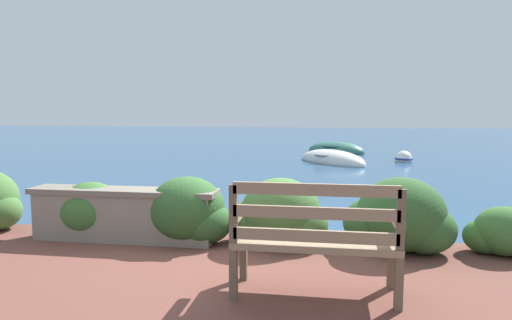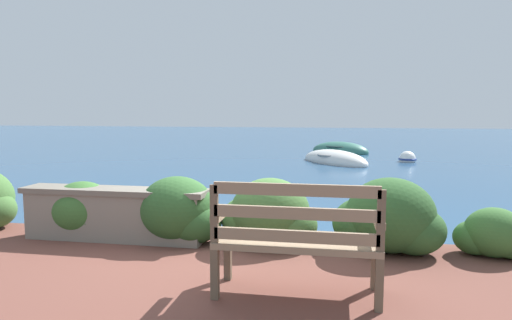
{
  "view_description": "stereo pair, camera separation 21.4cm",
  "coord_description": "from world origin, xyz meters",
  "px_view_note": "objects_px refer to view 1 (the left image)",
  "views": [
    {
      "loc": [
        1.05,
        -5.2,
        1.68
      ],
      "look_at": [
        -0.62,
        5.2,
        0.53
      ],
      "focal_mm": 32.0,
      "sensor_mm": 36.0,
      "label": 1
    },
    {
      "loc": [
        1.26,
        -5.16,
        1.68
      ],
      "look_at": [
        -0.62,
        5.2,
        0.53
      ],
      "focal_mm": 32.0,
      "sensor_mm": 36.0,
      "label": 2
    }
  ],
  "objects_px": {
    "park_bench": "(315,237)",
    "rowboat_nearest": "(332,161)",
    "mooring_buoy": "(404,159)",
    "rowboat_mid": "(336,151)"
  },
  "relations": [
    {
      "from": "rowboat_mid",
      "to": "park_bench",
      "type": "bearing_deg",
      "value": -61.15
    },
    {
      "from": "rowboat_mid",
      "to": "mooring_buoy",
      "type": "xyz_separation_m",
      "value": [
        2.17,
        -2.9,
        0.03
      ]
    },
    {
      "from": "park_bench",
      "to": "rowboat_nearest",
      "type": "bearing_deg",
      "value": 82.23
    },
    {
      "from": "rowboat_nearest",
      "to": "rowboat_mid",
      "type": "xyz_separation_m",
      "value": [
        0.17,
        3.59,
        0.0
      ]
    },
    {
      "from": "rowboat_nearest",
      "to": "mooring_buoy",
      "type": "height_order",
      "value": "rowboat_nearest"
    },
    {
      "from": "rowboat_nearest",
      "to": "rowboat_mid",
      "type": "relative_size",
      "value": 1.1
    },
    {
      "from": "park_bench",
      "to": "rowboat_mid",
      "type": "xyz_separation_m",
      "value": [
        0.38,
        14.93,
        -0.63
      ]
    },
    {
      "from": "park_bench",
      "to": "rowboat_nearest",
      "type": "height_order",
      "value": "park_bench"
    },
    {
      "from": "rowboat_nearest",
      "to": "mooring_buoy",
      "type": "distance_m",
      "value": 2.44
    },
    {
      "from": "rowboat_nearest",
      "to": "mooring_buoy",
      "type": "bearing_deg",
      "value": -112.18
    }
  ]
}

